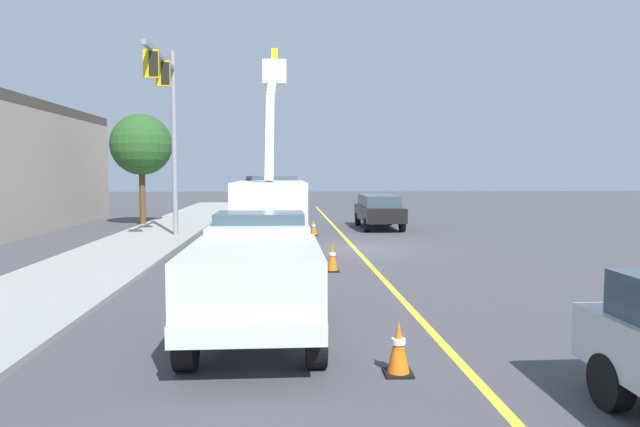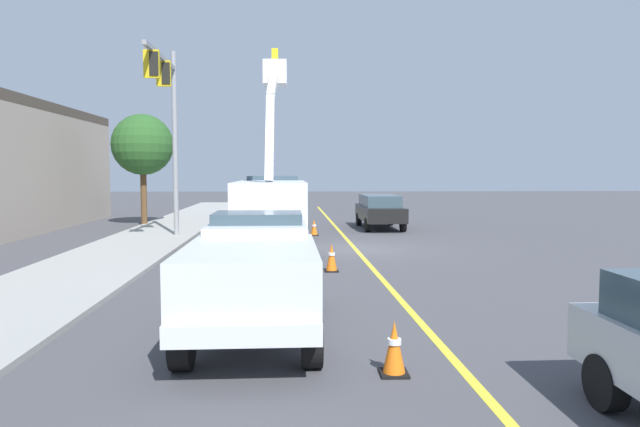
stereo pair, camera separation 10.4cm
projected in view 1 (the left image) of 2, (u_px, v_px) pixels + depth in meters
ground at (355, 249)px, 20.97m from camera, size 120.00×120.00×0.00m
sidewalk_far_side at (127, 249)px, 20.43m from camera, size 60.07×4.99×0.12m
lane_centre_stripe at (355, 249)px, 20.97m from camera, size 49.99×1.32×0.01m
utility_bucket_truck at (271, 205)px, 21.45m from camera, size 8.26×2.74×7.58m
service_pickup_truck at (257, 271)px, 9.99m from camera, size 5.65×2.29×2.06m
passing_minivan at (379, 209)px, 28.49m from camera, size 4.84×2.04×1.69m
traffic_cone_leading at (399, 348)px, 8.00m from camera, size 0.40×0.40×0.78m
traffic_cone_mid_front at (332, 258)px, 16.24m from camera, size 0.40×0.40×0.82m
traffic_cone_mid_rear at (313, 228)px, 25.36m from camera, size 0.40×0.40×0.73m
traffic_signal_mast at (167, 109)px, 22.81m from camera, size 5.12×0.61×8.00m
street_tree_right at (141, 145)px, 29.55m from camera, size 3.20×3.20×5.89m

